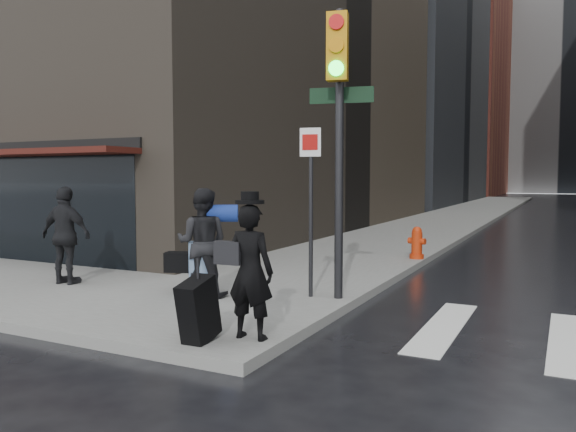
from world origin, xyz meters
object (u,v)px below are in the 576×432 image
Objects in this scene: man_overcoat at (240,277)px; man_jeans at (202,242)px; man_greycoat at (66,235)px; fire_hydrant at (417,244)px; traffic_light at (336,114)px.

man_jeans is (-1.84, 1.84, 0.13)m from man_overcoat.
man_jeans is at bearing 178.96° from man_greycoat.
man_greycoat is at bearing -21.36° from man_overcoat.
man_jeans reaches higher than fire_hydrant.
fire_hydrant is (5.00, 6.08, -0.55)m from man_greycoat.
man_greycoat is (-2.86, -0.23, 0.00)m from man_jeans.
man_overcoat is 7.70m from fire_hydrant.
man_jeans is 0.99× the size of man_greycoat.
man_overcoat is at bearing -107.37° from traffic_light.
man_overcoat reaches higher than fire_hydrant.
man_greycoat is 2.31× the size of fire_hydrant.
man_greycoat reaches higher than man_jeans.
man_jeans is at bearing -172.61° from traffic_light.
man_overcoat is at bearing 155.46° from man_greycoat.
traffic_light is (0.21, 2.59, 2.20)m from man_overcoat.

